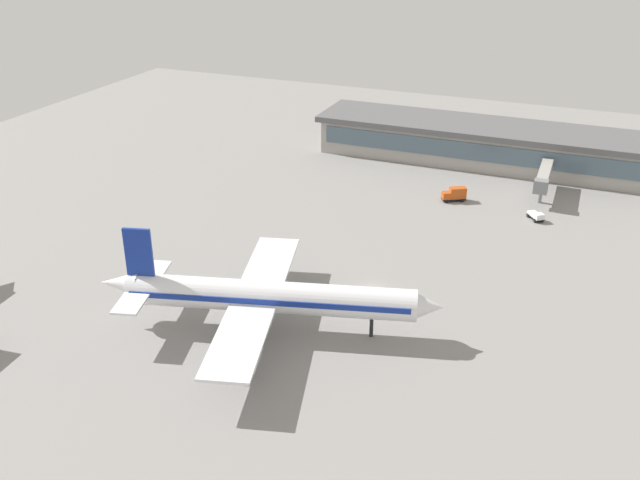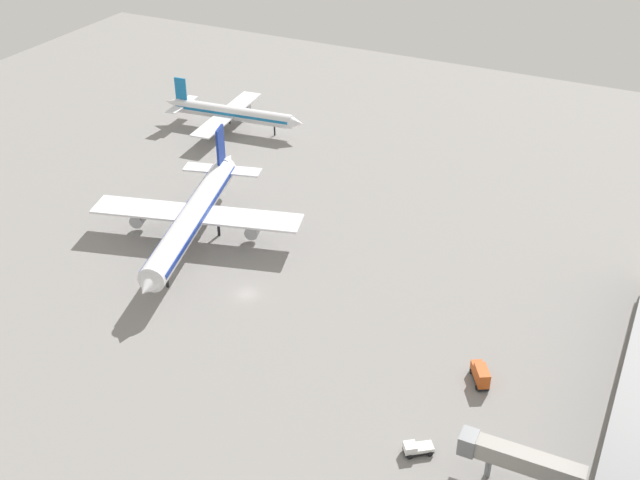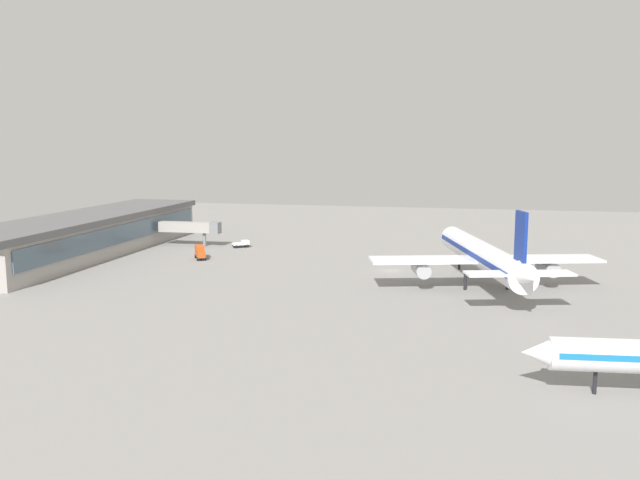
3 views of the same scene
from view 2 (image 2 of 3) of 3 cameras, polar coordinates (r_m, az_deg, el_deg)
The scene contains 6 objects.
ground at distance 151.68m, azimuth -5.34°, elevation -3.90°, with size 288.00×288.00×0.00m, color gray.
airplane_at_gate at distance 165.85m, azimuth -9.16°, elevation 1.76°, with size 55.42×45.30×17.16m.
airplane_taxiing at distance 218.61m, azimuth -6.43°, elevation 9.13°, with size 33.55×41.64×12.67m.
pushback_tractor at distance 120.75m, azimuth 7.02°, elevation -14.75°, with size 4.15×4.67×1.90m.
catering_truck at distance 133.14m, azimuth 11.56°, elevation -9.51°, with size 5.79×4.49×3.30m.
jet_bridge at distance 116.17m, azimuth 14.13°, elevation -15.11°, with size 3.19×17.45×6.74m.
Camera 2 is at (-103.70, -66.87, 88.20)m, focal length 44.13 mm.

